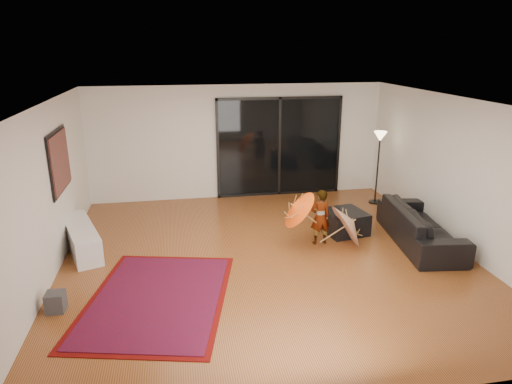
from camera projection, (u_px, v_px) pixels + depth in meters
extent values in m
plane|color=#9A532A|center=(267.00, 257.00, 8.02)|extent=(7.00, 7.00, 0.00)
plane|color=white|center=(268.00, 102.00, 7.18)|extent=(7.00, 7.00, 0.00)
plane|color=silver|center=(238.00, 142.00, 10.88)|extent=(7.00, 0.00, 7.00)
plane|color=silver|center=(342.00, 290.00, 4.32)|extent=(7.00, 0.00, 7.00)
plane|color=silver|center=(45.00, 196.00, 7.01)|extent=(0.00, 7.00, 7.00)
plane|color=silver|center=(458.00, 174.00, 8.19)|extent=(0.00, 7.00, 7.00)
cube|color=black|center=(279.00, 147.00, 11.06)|extent=(3.00, 0.04, 2.40)
cube|color=black|center=(280.00, 98.00, 10.69)|extent=(3.06, 0.06, 0.06)
cube|color=black|center=(279.00, 193.00, 11.41)|extent=(3.06, 0.06, 0.06)
cube|color=black|center=(279.00, 147.00, 11.05)|extent=(0.06, 0.06, 2.40)
cube|color=black|center=(59.00, 161.00, 7.86)|extent=(0.02, 1.28, 1.08)
cube|color=#1E4B3A|center=(60.00, 161.00, 7.86)|extent=(0.03, 1.18, 0.98)
cube|color=white|center=(81.00, 238.00, 8.24)|extent=(0.97, 1.77, 0.48)
cube|color=#424244|center=(56.00, 302.00, 6.37)|extent=(0.26, 0.26, 0.28)
cube|color=#5D0907|center=(158.00, 298.00, 6.71)|extent=(2.54, 3.12, 0.01)
cube|color=maroon|center=(157.00, 298.00, 6.71)|extent=(2.35, 2.92, 0.02)
imported|color=black|center=(420.00, 225.00, 8.53)|extent=(1.22, 2.46, 0.69)
cube|color=black|center=(344.00, 222.00, 9.04)|extent=(0.89, 0.89, 0.44)
cylinder|color=black|center=(375.00, 202.00, 10.80)|extent=(0.29, 0.29, 0.03)
cylinder|color=black|center=(377.00, 171.00, 10.56)|extent=(0.04, 0.04, 1.56)
cone|color=#FFD899|center=(380.00, 136.00, 10.32)|extent=(0.29, 0.29, 0.23)
imported|color=#999999|center=(320.00, 217.00, 8.43)|extent=(0.41, 0.29, 1.06)
cone|color=#FF500D|center=(292.00, 209.00, 8.22)|extent=(0.62, 0.77, 0.70)
cylinder|color=#AA8349|center=(292.00, 227.00, 8.33)|extent=(0.40, 0.02, 0.33)
cylinder|color=#AA8349|center=(293.00, 204.00, 8.19)|extent=(0.05, 0.02, 0.05)
cone|color=silver|center=(354.00, 219.00, 8.40)|extent=(0.62, 0.88, 0.85)
cylinder|color=#AA8349|center=(353.00, 238.00, 8.51)|extent=(0.48, 0.02, 0.31)
cylinder|color=#AA8349|center=(354.00, 213.00, 8.36)|extent=(0.06, 0.02, 0.05)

